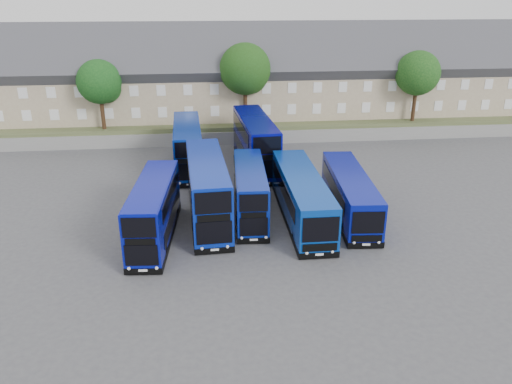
{
  "coord_description": "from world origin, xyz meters",
  "views": [
    {
      "loc": [
        -2.8,
        -31.23,
        16.39
      ],
      "look_at": [
        0.92,
        3.74,
        2.2
      ],
      "focal_mm": 35.0,
      "sensor_mm": 36.0,
      "label": 1
    }
  ],
  "objects_px": {
    "dd_front_left": "(154,212)",
    "tree_far": "(441,63)",
    "coach_east_a": "(301,198)",
    "tree_west": "(101,83)",
    "tree_mid": "(246,71)",
    "dd_front_mid": "(208,191)",
    "tree_east": "(418,75)"
  },
  "relations": [
    {
      "from": "dd_front_left",
      "to": "tree_far",
      "type": "relative_size",
      "value": 1.21
    },
    {
      "from": "dd_front_left",
      "to": "coach_east_a",
      "type": "distance_m",
      "value": 11.12
    },
    {
      "from": "tree_west",
      "to": "tree_mid",
      "type": "xyz_separation_m",
      "value": [
        16.0,
        0.5,
        1.02
      ]
    },
    {
      "from": "coach_east_a",
      "to": "tree_far",
      "type": "bearing_deg",
      "value": 50.51
    },
    {
      "from": "dd_front_mid",
      "to": "coach_east_a",
      "type": "distance_m",
      "value": 7.18
    },
    {
      "from": "dd_front_left",
      "to": "coach_east_a",
      "type": "bearing_deg",
      "value": 15.52
    },
    {
      "from": "tree_west",
      "to": "tree_mid",
      "type": "distance_m",
      "value": 16.04
    },
    {
      "from": "dd_front_mid",
      "to": "tree_mid",
      "type": "xyz_separation_m",
      "value": [
        4.89,
        21.49,
        5.76
      ]
    },
    {
      "from": "coach_east_a",
      "to": "tree_east",
      "type": "distance_m",
      "value": 28.66
    },
    {
      "from": "dd_front_left",
      "to": "dd_front_mid",
      "type": "xyz_separation_m",
      "value": [
        3.78,
        2.93,
        0.29
      ]
    },
    {
      "from": "coach_east_a",
      "to": "tree_east",
      "type": "bearing_deg",
      "value": 50.85
    },
    {
      "from": "tree_west",
      "to": "tree_east",
      "type": "bearing_deg",
      "value": 0.0
    },
    {
      "from": "dd_front_left",
      "to": "tree_mid",
      "type": "relative_size",
      "value": 1.15
    },
    {
      "from": "tree_mid",
      "to": "tree_east",
      "type": "bearing_deg",
      "value": -1.43
    },
    {
      "from": "tree_mid",
      "to": "dd_front_left",
      "type": "bearing_deg",
      "value": -109.56
    },
    {
      "from": "dd_front_left",
      "to": "tree_east",
      "type": "height_order",
      "value": "tree_east"
    },
    {
      "from": "dd_front_left",
      "to": "tree_mid",
      "type": "height_order",
      "value": "tree_mid"
    },
    {
      "from": "dd_front_mid",
      "to": "tree_far",
      "type": "distance_m",
      "value": 42.04
    },
    {
      "from": "dd_front_left",
      "to": "dd_front_mid",
      "type": "bearing_deg",
      "value": 42.09
    },
    {
      "from": "dd_front_left",
      "to": "tree_far",
      "type": "bearing_deg",
      "value": 46.09
    },
    {
      "from": "dd_front_left",
      "to": "tree_mid",
      "type": "bearing_deg",
      "value": 74.81
    },
    {
      "from": "dd_front_left",
      "to": "coach_east_a",
      "type": "xyz_separation_m",
      "value": [
        10.9,
        2.15,
        -0.28
      ]
    },
    {
      "from": "tree_mid",
      "to": "tree_far",
      "type": "xyz_separation_m",
      "value": [
        26.0,
        6.5,
        -0.34
      ]
    },
    {
      "from": "dd_front_left",
      "to": "tree_west",
      "type": "xyz_separation_m",
      "value": [
        -7.33,
        23.92,
        5.03
      ]
    },
    {
      "from": "dd_front_mid",
      "to": "coach_east_a",
      "type": "bearing_deg",
      "value": -9.34
    },
    {
      "from": "tree_mid",
      "to": "tree_east",
      "type": "xyz_separation_m",
      "value": [
        20.0,
        -0.5,
        -0.68
      ]
    },
    {
      "from": "dd_front_left",
      "to": "coach_east_a",
      "type": "height_order",
      "value": "dd_front_left"
    },
    {
      "from": "dd_front_mid",
      "to": "coach_east_a",
      "type": "relative_size",
      "value": 0.92
    },
    {
      "from": "dd_front_left",
      "to": "tree_east",
      "type": "relative_size",
      "value": 1.29
    },
    {
      "from": "dd_front_left",
      "to": "coach_east_a",
      "type": "relative_size",
      "value": 0.81
    },
    {
      "from": "tree_far",
      "to": "coach_east_a",
      "type": "bearing_deg",
      "value": -129.57
    },
    {
      "from": "tree_far",
      "to": "tree_mid",
      "type": "bearing_deg",
      "value": -165.96
    }
  ]
}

